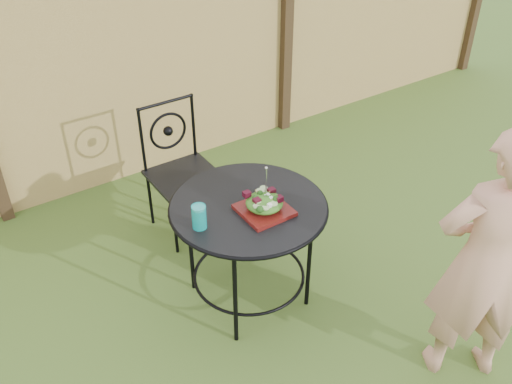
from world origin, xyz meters
TOP-DOWN VIEW (x-y plane):
  - ground at (0.00, 0.00)m, footprint 60.00×60.00m
  - fence at (-0.00, 2.19)m, footprint 8.00×0.12m
  - patio_table at (-0.22, 0.43)m, footprint 0.92×0.92m
  - patio_chair at (-0.21, 1.32)m, footprint 0.46×0.46m
  - diner at (0.46, -0.67)m, footprint 0.67×0.61m
  - salad_plate at (-0.18, 0.32)m, footprint 0.27×0.27m
  - salad at (-0.18, 0.32)m, footprint 0.21×0.21m
  - fork at (-0.17, 0.32)m, footprint 0.01×0.01m
  - drinking_glass at (-0.55, 0.40)m, footprint 0.08×0.08m

SIDE VIEW (x-z plane):
  - ground at x=0.00m, z-range 0.00..0.00m
  - patio_chair at x=-0.21m, z-range 0.03..0.98m
  - patio_table at x=-0.22m, z-range 0.22..0.95m
  - salad_plate at x=-0.18m, z-range 0.72..0.75m
  - diner at x=0.46m, z-range 0.00..1.53m
  - salad at x=-0.18m, z-range 0.75..0.83m
  - drinking_glass at x=-0.55m, z-range 0.72..0.86m
  - fork at x=-0.17m, z-range 0.83..1.01m
  - fence at x=0.00m, z-range 0.00..1.90m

